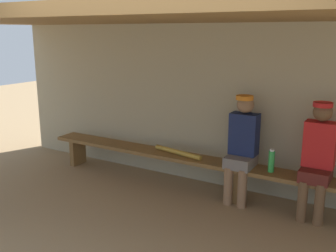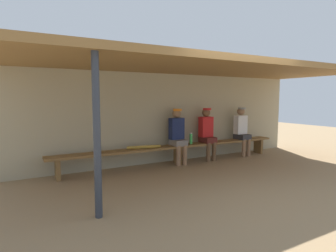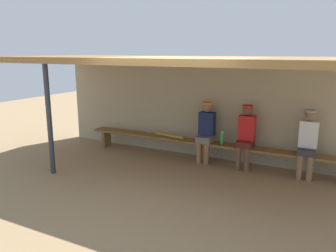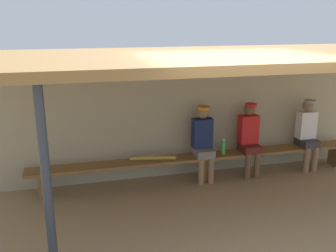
{
  "view_description": "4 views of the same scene",
  "coord_description": "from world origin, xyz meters",
  "px_view_note": "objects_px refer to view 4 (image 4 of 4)",
  "views": [
    {
      "loc": [
        1.55,
        -2.86,
        2.09
      ],
      "look_at": [
        -0.97,
        1.4,
        0.88
      ],
      "focal_mm": 41.51,
      "sensor_mm": 36.0,
      "label": 1
    },
    {
      "loc": [
        -3.4,
        -4.12,
        1.6
      ],
      "look_at": [
        -0.4,
        1.31,
        0.97
      ],
      "focal_mm": 29.4,
      "sensor_mm": 36.0,
      "label": 2
    },
    {
      "loc": [
        2.52,
        -5.19,
        2.43
      ],
      "look_at": [
        -0.71,
        1.09,
        0.84
      ],
      "focal_mm": 35.66,
      "sensor_mm": 36.0,
      "label": 3
    },
    {
      "loc": [
        -2.18,
        -4.35,
        2.79
      ],
      "look_at": [
        -0.67,
        1.42,
        1.09
      ],
      "focal_mm": 40.21,
      "sensor_mm": 36.0,
      "label": 4
    }
  ],
  "objects_px": {
    "player_shirtless_tan": "(249,136)",
    "baseball_bat": "(153,158)",
    "support_post": "(47,187)",
    "bench": "(203,159)",
    "player_near_post": "(203,140)",
    "water_bottle_orange": "(223,147)",
    "player_leftmost": "(307,131)"
  },
  "relations": [
    {
      "from": "bench",
      "to": "player_near_post",
      "type": "xyz_separation_m",
      "value": [
        0.0,
        0.0,
        0.36
      ]
    },
    {
      "from": "player_shirtless_tan",
      "to": "baseball_bat",
      "type": "xyz_separation_m",
      "value": [
        -1.79,
        -0.0,
        -0.25
      ]
    },
    {
      "from": "player_near_post",
      "to": "water_bottle_orange",
      "type": "distance_m",
      "value": 0.41
    },
    {
      "from": "support_post",
      "to": "player_leftmost",
      "type": "relative_size",
      "value": 1.64
    },
    {
      "from": "bench",
      "to": "player_leftmost",
      "type": "distance_m",
      "value": 2.12
    },
    {
      "from": "player_near_post",
      "to": "baseball_bat",
      "type": "bearing_deg",
      "value": -179.77
    },
    {
      "from": "support_post",
      "to": "player_near_post",
      "type": "height_order",
      "value": "support_post"
    },
    {
      "from": "player_near_post",
      "to": "water_bottle_orange",
      "type": "bearing_deg",
      "value": -2.39
    },
    {
      "from": "support_post",
      "to": "bench",
      "type": "relative_size",
      "value": 0.37
    },
    {
      "from": "player_leftmost",
      "to": "baseball_bat",
      "type": "distance_m",
      "value": 3.0
    },
    {
      "from": "baseball_bat",
      "to": "player_near_post",
      "type": "bearing_deg",
      "value": 11.03
    },
    {
      "from": "player_near_post",
      "to": "player_leftmost",
      "type": "bearing_deg",
      "value": 0.0
    },
    {
      "from": "player_leftmost",
      "to": "water_bottle_orange",
      "type": "distance_m",
      "value": 1.72
    },
    {
      "from": "baseball_bat",
      "to": "player_leftmost",
      "type": "bearing_deg",
      "value": 10.87
    },
    {
      "from": "support_post",
      "to": "baseball_bat",
      "type": "bearing_deg",
      "value": 52.84
    },
    {
      "from": "player_near_post",
      "to": "player_shirtless_tan",
      "type": "xyz_separation_m",
      "value": [
        0.89,
        0.0,
        0.0
      ]
    },
    {
      "from": "player_shirtless_tan",
      "to": "baseball_bat",
      "type": "bearing_deg",
      "value": -179.89
    },
    {
      "from": "player_near_post",
      "to": "bench",
      "type": "bearing_deg",
      "value": -96.92
    },
    {
      "from": "player_leftmost",
      "to": "support_post",
      "type": "bearing_deg",
      "value": -155.34
    },
    {
      "from": "bench",
      "to": "player_near_post",
      "type": "relative_size",
      "value": 4.46
    },
    {
      "from": "support_post",
      "to": "bench",
      "type": "bearing_deg",
      "value": 40.1
    },
    {
      "from": "water_bottle_orange",
      "to": "baseball_bat",
      "type": "height_order",
      "value": "water_bottle_orange"
    },
    {
      "from": "support_post",
      "to": "player_near_post",
      "type": "xyz_separation_m",
      "value": [
        2.49,
        2.1,
        -0.35
      ]
    },
    {
      "from": "support_post",
      "to": "water_bottle_orange",
      "type": "bearing_deg",
      "value": 36.01
    },
    {
      "from": "support_post",
      "to": "player_shirtless_tan",
      "type": "distance_m",
      "value": 4.0
    },
    {
      "from": "bench",
      "to": "player_leftmost",
      "type": "height_order",
      "value": "player_leftmost"
    },
    {
      "from": "player_shirtless_tan",
      "to": "water_bottle_orange",
      "type": "xyz_separation_m",
      "value": [
        -0.51,
        -0.02,
        -0.15
      ]
    },
    {
      "from": "bench",
      "to": "baseball_bat",
      "type": "relative_size",
      "value": 7.71
    },
    {
      "from": "player_leftmost",
      "to": "water_bottle_orange",
      "type": "relative_size",
      "value": 4.79
    },
    {
      "from": "player_shirtless_tan",
      "to": "baseball_bat",
      "type": "relative_size",
      "value": 1.73
    },
    {
      "from": "player_leftmost",
      "to": "player_shirtless_tan",
      "type": "distance_m",
      "value": 1.2
    },
    {
      "from": "support_post",
      "to": "player_shirtless_tan",
      "type": "xyz_separation_m",
      "value": [
        3.38,
        2.1,
        -0.35
      ]
    }
  ]
}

